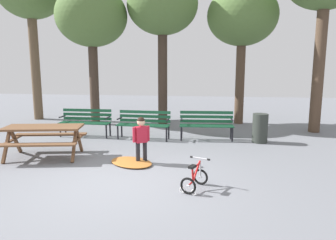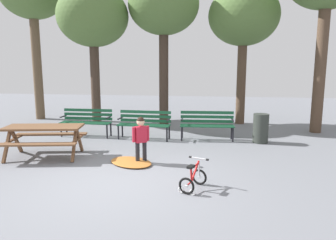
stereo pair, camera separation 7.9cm
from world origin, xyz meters
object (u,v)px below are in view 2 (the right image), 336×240
(park_bench_left, at_px, (144,122))
(park_bench_right, at_px, (207,123))
(park_bench_far_left, at_px, (87,120))
(child_standing, at_px, (141,136))
(trash_bin, at_px, (261,128))
(kids_bicycle, at_px, (193,179))
(picnic_table, at_px, (44,133))

(park_bench_left, bearing_deg, park_bench_right, 5.19)
(park_bench_far_left, bearing_deg, child_standing, -47.09)
(park_bench_far_left, distance_m, trash_bin, 5.34)
(park_bench_right, bearing_deg, kids_bicycle, -91.87)
(park_bench_far_left, distance_m, kids_bicycle, 5.39)
(park_bench_right, bearing_deg, park_bench_left, -174.81)
(park_bench_right, bearing_deg, child_standing, -118.49)
(picnic_table, distance_m, park_bench_left, 3.02)
(park_bench_left, xyz_separation_m, child_standing, (0.48, -2.44, 0.12))
(child_standing, bearing_deg, park_bench_left, 101.04)
(child_standing, distance_m, kids_bicycle, 1.93)
(park_bench_left, bearing_deg, picnic_table, -130.64)
(park_bench_left, height_order, child_standing, child_standing)
(picnic_table, height_order, child_standing, child_standing)
(park_bench_left, xyz_separation_m, trash_bin, (3.44, 0.00, -0.09))
(park_bench_far_left, bearing_deg, kids_bicycle, -47.09)
(picnic_table, relative_size, child_standing, 1.89)
(park_bench_left, xyz_separation_m, kids_bicycle, (1.76, -3.82, -0.31))
(picnic_table, relative_size, park_bench_right, 1.24)
(park_bench_left, relative_size, kids_bicycle, 2.56)
(child_standing, xyz_separation_m, trash_bin, (2.96, 2.44, -0.21))
(kids_bicycle, distance_m, trash_bin, 4.18)
(picnic_table, xyz_separation_m, park_bench_right, (3.86, 2.46, -0.08))
(picnic_table, bearing_deg, park_bench_far_left, 88.51)
(park_bench_far_left, bearing_deg, park_bench_left, -3.75)
(kids_bicycle, bearing_deg, child_standing, 132.91)
(park_bench_right, bearing_deg, trash_bin, -6.28)
(park_bench_right, bearing_deg, picnic_table, -147.43)
(park_bench_left, height_order, trash_bin, park_bench_left)
(park_bench_right, xyz_separation_m, child_standing, (-1.41, -2.61, 0.12))
(park_bench_far_left, xyz_separation_m, park_bench_left, (1.90, -0.12, 0.00))
(park_bench_far_left, relative_size, park_bench_left, 0.99)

